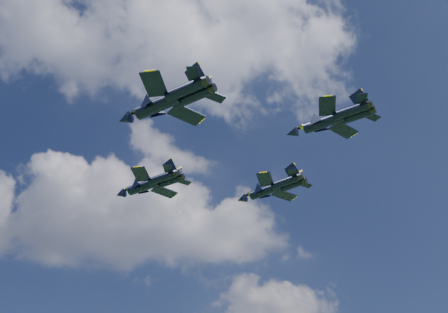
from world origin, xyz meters
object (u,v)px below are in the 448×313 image
jet_right (264,191)px  jet_slot (321,123)px  jet_left (155,106)px  jet_lead (142,186)px

jet_right → jet_slot: (5.90, -24.31, -2.47)m
jet_left → jet_slot: jet_slot is taller
jet_left → jet_slot: size_ratio=1.16×
jet_lead → jet_right: (22.67, 3.10, 1.65)m
jet_lead → jet_left: jet_lead is taller
jet_lead → jet_left: (3.71, -24.87, -1.64)m
jet_lead → jet_left: bearing=-137.7°
jet_lead → jet_slot: bearing=-92.8°
jet_left → jet_right: 33.95m
jet_left → jet_right: bearing=0.5°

